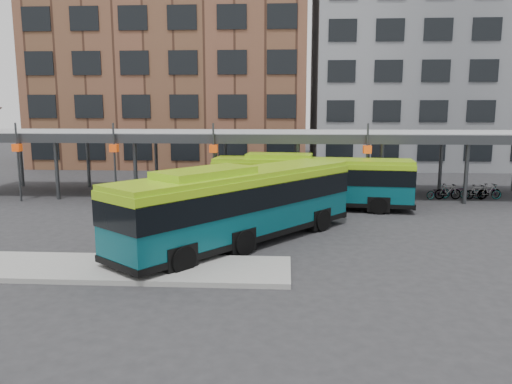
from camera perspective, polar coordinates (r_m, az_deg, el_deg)
name	(u,v)px	position (r m, az deg, el deg)	size (l,w,h in m)	color
ground	(253,249)	(20.44, -0.32, -6.56)	(120.00, 120.00, 0.00)	#28282B
boarding_island	(93,268)	(18.79, -18.13, -8.24)	(14.00, 3.00, 0.18)	gray
canopy	(265,136)	(32.53, 1.09, 6.47)	(40.00, 6.53, 4.80)	#999B9E
building_brick	(176,55)	(53.08, -9.15, 15.24)	(26.00, 14.00, 22.00)	brown
building_grey	(436,63)	(53.81, 19.91, 13.66)	(24.00, 14.00, 20.00)	slate
bus_front	(241,203)	(20.87, -1.70, -1.26)	(9.69, 11.17, 3.38)	#074650
bus_rear	(311,180)	(28.66, 6.25, 1.37)	(11.42, 3.63, 3.09)	#074650
pedestrian	(168,246)	(17.41, -10.03, -6.10)	(0.64, 0.72, 1.66)	black
bike_rack	(466,192)	(34.05, 22.85, 0.03)	(4.91, 1.36, 1.02)	slate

